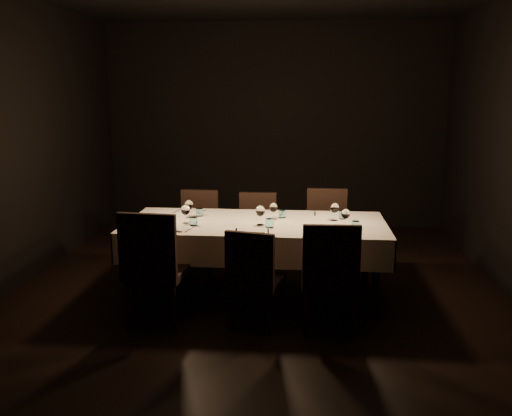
# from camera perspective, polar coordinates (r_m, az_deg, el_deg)

# --- Properties ---
(room) EXTENTS (5.01, 6.01, 3.01)m
(room) POSITION_cam_1_polar(r_m,az_deg,el_deg) (5.15, -0.00, 6.52)
(room) COLOR black
(room) RESTS_ON ground
(dining_table) EXTENTS (2.52, 1.12, 0.76)m
(dining_table) POSITION_cam_1_polar(r_m,az_deg,el_deg) (5.30, -0.00, -2.26)
(dining_table) COLOR black
(dining_table) RESTS_ON ground
(chair_near_left) EXTENTS (0.53, 0.53, 1.03)m
(chair_near_left) POSITION_cam_1_polar(r_m,az_deg,el_deg) (4.73, -10.73, -5.81)
(chair_near_left) COLOR black
(chair_near_left) RESTS_ON ground
(place_setting_near_left) EXTENTS (0.35, 0.41, 0.18)m
(place_setting_near_left) POSITION_cam_1_polar(r_m,az_deg,el_deg) (5.15, -7.58, -1.09)
(place_setting_near_left) COLOR beige
(place_setting_near_left) RESTS_ON dining_table
(chair_near_center) EXTENTS (0.51, 0.51, 0.88)m
(chair_near_center) POSITION_cam_1_polar(r_m,az_deg,el_deg) (4.62, -0.28, -6.96)
(chair_near_center) COLOR black
(chair_near_center) RESTS_ON ground
(place_setting_near_center) EXTENTS (0.35, 0.41, 0.19)m
(place_setting_near_center) POSITION_cam_1_polar(r_m,az_deg,el_deg) (5.05, 0.42, -1.24)
(place_setting_near_center) COLOR beige
(place_setting_near_center) RESTS_ON dining_table
(chair_near_right) EXTENTS (0.48, 0.48, 0.97)m
(chair_near_right) POSITION_cam_1_polar(r_m,az_deg,el_deg) (4.57, 7.76, -6.76)
(chair_near_right) COLOR black
(chair_near_right) RESTS_ON ground
(place_setting_near_right) EXTENTS (0.31, 0.40, 0.17)m
(place_setting_near_right) POSITION_cam_1_polar(r_m,az_deg,el_deg) (5.05, 9.54, -1.48)
(place_setting_near_right) COLOR beige
(place_setting_near_right) RESTS_ON dining_table
(chair_far_left) EXTENTS (0.43, 0.43, 0.90)m
(chair_far_left) POSITION_cam_1_polar(r_m,az_deg,el_deg) (6.25, -6.09, -1.87)
(chair_far_left) COLOR black
(chair_far_left) RESTS_ON ground
(place_setting_far_left) EXTENTS (0.34, 0.40, 0.18)m
(place_setting_far_left) POSITION_cam_1_polar(r_m,az_deg,el_deg) (5.57, -6.80, -0.08)
(place_setting_far_left) COLOR beige
(place_setting_far_left) RESTS_ON dining_table
(chair_far_center) EXTENTS (0.43, 0.43, 0.88)m
(chair_far_center) POSITION_cam_1_polar(r_m,az_deg,el_deg) (6.14, 0.12, -2.11)
(chair_far_center) COLOR black
(chair_far_center) RESTS_ON ground
(place_setting_far_center) EXTENTS (0.31, 0.39, 0.17)m
(place_setting_far_center) POSITION_cam_1_polar(r_m,az_deg,el_deg) (5.46, 1.96, -0.30)
(place_setting_far_center) COLOR beige
(place_setting_far_center) RESTS_ON dining_table
(chair_far_right) EXTENTS (0.45, 0.45, 0.94)m
(chair_far_right) POSITION_cam_1_polar(r_m,az_deg,el_deg) (6.12, 7.44, -2.02)
(chair_far_right) COLOR black
(chair_far_right) RESTS_ON ground
(place_setting_far_right) EXTENTS (0.32, 0.40, 0.18)m
(place_setting_far_right) POSITION_cam_1_polar(r_m,az_deg,el_deg) (5.46, 8.27, -0.38)
(place_setting_far_right) COLOR beige
(place_setting_far_right) RESTS_ON dining_table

